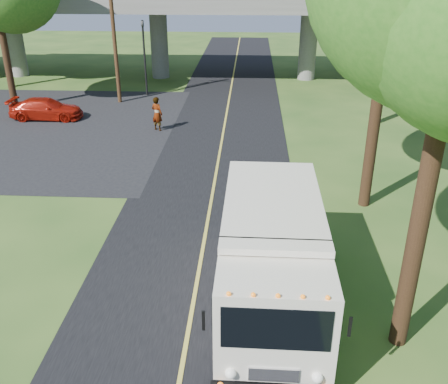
# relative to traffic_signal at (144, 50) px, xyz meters

# --- Properties ---
(ground) EXTENTS (120.00, 120.00, 0.00)m
(ground) POSITION_rel_traffic_signal_xyz_m (6.00, -26.00, -3.20)
(ground) COLOR #2D4F1C
(ground) RESTS_ON ground
(road) EXTENTS (7.00, 90.00, 0.02)m
(road) POSITION_rel_traffic_signal_xyz_m (6.00, -16.00, -3.19)
(road) COLOR black
(road) RESTS_ON ground
(parking_lot) EXTENTS (16.00, 18.00, 0.01)m
(parking_lot) POSITION_rel_traffic_signal_xyz_m (-5.00, -8.00, -3.19)
(parking_lot) COLOR black
(parking_lot) RESTS_ON ground
(lane_line) EXTENTS (0.12, 90.00, 0.01)m
(lane_line) POSITION_rel_traffic_signal_xyz_m (6.00, -16.00, -3.17)
(lane_line) COLOR gold
(lane_line) RESTS_ON road
(overpass) EXTENTS (54.00, 10.00, 7.30)m
(overpass) POSITION_rel_traffic_signal_xyz_m (6.00, 6.00, 1.36)
(overpass) COLOR slate
(overpass) RESTS_ON ground
(traffic_signal) EXTENTS (0.18, 0.22, 5.20)m
(traffic_signal) POSITION_rel_traffic_signal_xyz_m (0.00, 0.00, 0.00)
(traffic_signal) COLOR black
(traffic_signal) RESTS_ON ground
(utility_pole) EXTENTS (1.60, 0.26, 9.00)m
(utility_pole) POSITION_rel_traffic_signal_xyz_m (-1.50, -2.00, 1.40)
(utility_pole) COLOR #472D19
(utility_pole) RESTS_ON ground
(step_van) EXTENTS (2.78, 7.40, 3.09)m
(step_van) POSITION_rel_traffic_signal_xyz_m (8.20, -23.70, -1.52)
(step_van) COLOR silver
(step_van) RESTS_ON ground
(red_sedan) EXTENTS (4.42, 1.87, 1.27)m
(red_sedan) POSITION_rel_traffic_signal_xyz_m (-5.02, -6.12, -2.56)
(red_sedan) COLOR #9D1609
(red_sedan) RESTS_ON ground
(pedestrian) EXTENTS (0.85, 0.76, 1.96)m
(pedestrian) POSITION_rel_traffic_signal_xyz_m (2.20, -7.99, -2.22)
(pedestrian) COLOR gray
(pedestrian) RESTS_ON ground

